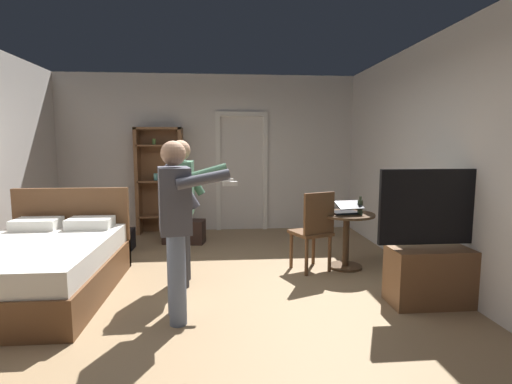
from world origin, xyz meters
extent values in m
plane|color=#997A56|center=(0.00, 0.00, 0.00)|extent=(7.10, 7.10, 0.00)
cube|color=silver|center=(0.00, 3.29, 1.39)|extent=(5.48, 0.12, 2.78)
cube|color=silver|center=(2.68, 0.00, 1.39)|extent=(0.12, 6.70, 2.78)
cube|color=white|center=(0.17, 3.21, 1.02)|extent=(0.08, 0.08, 2.05)
cube|color=white|center=(1.02, 3.21, 1.02)|extent=(0.08, 0.08, 2.05)
cube|color=white|center=(0.59, 3.21, 2.09)|extent=(0.93, 0.08, 0.08)
cube|color=brown|center=(-1.63, 0.17, 0.17)|extent=(1.38, 2.00, 0.35)
cube|color=silver|center=(-1.63, 0.17, 0.46)|extent=(1.32, 1.94, 0.22)
cube|color=brown|center=(-1.63, 1.13, 0.51)|extent=(1.38, 0.08, 1.02)
cube|color=white|center=(-1.94, 0.87, 0.63)|extent=(0.50, 0.34, 0.12)
cube|color=white|center=(-1.33, 0.87, 0.63)|extent=(0.50, 0.34, 0.12)
cube|color=brown|center=(-1.21, 3.03, 0.92)|extent=(0.06, 0.32, 1.84)
cube|color=brown|center=(-0.47, 3.03, 0.92)|extent=(0.06, 0.32, 1.84)
cube|color=brown|center=(-0.84, 3.03, 1.82)|extent=(0.80, 0.32, 0.04)
cube|color=brown|center=(-0.84, 3.18, 0.92)|extent=(0.80, 0.02, 1.84)
cube|color=brown|center=(-0.84, 3.03, 0.31)|extent=(0.74, 0.32, 0.03)
cube|color=brown|center=(-0.84, 3.03, 0.92)|extent=(0.74, 0.32, 0.03)
cylinder|color=#69BEBA|center=(-0.91, 3.03, 1.00)|extent=(0.07, 0.07, 0.12)
cube|color=brown|center=(-0.84, 3.03, 1.54)|extent=(0.74, 0.32, 0.03)
cylinder|color=#6A9649|center=(-0.92, 3.03, 1.60)|extent=(0.06, 0.06, 0.10)
cube|color=brown|center=(2.32, -0.33, 0.28)|extent=(0.94, 0.40, 0.56)
cube|color=black|center=(2.32, -0.35, 0.97)|extent=(1.24, 0.05, 0.72)
cube|color=teal|center=(2.32, -0.32, 0.97)|extent=(1.18, 0.01, 0.66)
cylinder|color=#4C331E|center=(1.79, 0.85, 0.33)|extent=(0.08, 0.08, 0.67)
cylinder|color=#4C331E|center=(1.79, 0.85, 0.01)|extent=(0.41, 0.41, 0.03)
cylinder|color=#4C331E|center=(1.79, 0.85, 0.68)|extent=(0.69, 0.69, 0.03)
cube|color=black|center=(1.76, 0.85, 0.71)|extent=(0.35, 0.27, 0.02)
cube|color=black|center=(1.78, 0.73, 0.82)|extent=(0.35, 0.24, 0.09)
cube|color=navy|center=(1.78, 0.74, 0.82)|extent=(0.31, 0.20, 0.07)
cylinder|color=#353C28|center=(1.93, 0.77, 0.79)|extent=(0.06, 0.06, 0.18)
cylinder|color=#353C28|center=(1.93, 0.77, 0.90)|extent=(0.03, 0.03, 0.04)
cylinder|color=brown|center=(1.41, 1.03, 0.23)|extent=(0.04, 0.04, 0.45)
cylinder|color=brown|center=(1.10, 0.90, 0.23)|extent=(0.04, 0.04, 0.45)
cylinder|color=brown|center=(1.54, 0.72, 0.23)|extent=(0.04, 0.04, 0.45)
cylinder|color=brown|center=(1.23, 0.59, 0.23)|extent=(0.04, 0.04, 0.45)
cube|color=brown|center=(1.32, 0.81, 0.47)|extent=(0.55, 0.55, 0.04)
cube|color=brown|center=(1.38, 0.65, 0.74)|extent=(0.40, 0.19, 0.50)
cylinder|color=slate|center=(-0.20, -0.34, 0.40)|extent=(0.15, 0.15, 0.80)
cylinder|color=slate|center=(-0.15, -0.56, 0.40)|extent=(0.15, 0.15, 0.80)
cube|color=#4C4C56|center=(-0.17, -0.45, 1.08)|extent=(0.33, 0.44, 0.56)
sphere|color=tan|center=(-0.17, -0.45, 1.48)|extent=(0.22, 0.22, 0.22)
cylinder|color=#4C4C56|center=(-0.13, -0.21, 1.18)|extent=(0.33, 0.15, 0.46)
cylinder|color=#4C4C56|center=(0.08, -0.63, 1.27)|extent=(0.46, 0.17, 0.17)
cube|color=white|center=(0.30, -0.61, 1.23)|extent=(0.12, 0.06, 0.04)
cylinder|color=#333338|center=(-0.21, 0.59, 0.40)|extent=(0.15, 0.15, 0.80)
cylinder|color=#333338|center=(-0.21, 0.34, 0.40)|extent=(0.15, 0.15, 0.80)
cube|color=#3F664C|center=(-0.21, 0.46, 1.09)|extent=(0.26, 0.45, 0.57)
sphere|color=tan|center=(-0.21, 0.46, 1.49)|extent=(0.22, 0.22, 0.22)
cylinder|color=#3F664C|center=(-0.12, 0.71, 1.19)|extent=(0.32, 0.09, 0.46)
cylinder|color=#3F664C|center=(0.04, 0.22, 1.25)|extent=(0.51, 0.10, 0.22)
cube|color=white|center=(0.30, 0.20, 1.19)|extent=(0.12, 0.04, 0.04)
cube|color=black|center=(-1.33, 1.97, 0.15)|extent=(0.48, 0.34, 0.31)
cube|color=black|center=(-0.37, 2.28, 0.19)|extent=(0.68, 0.41, 0.37)
camera|label=1|loc=(0.24, -3.84, 1.56)|focal=27.42mm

